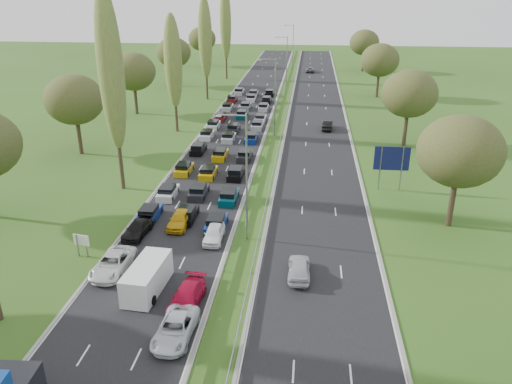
% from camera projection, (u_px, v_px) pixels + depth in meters
% --- Properties ---
extents(ground, '(260.00, 260.00, 0.00)m').
position_uv_depth(ground, '(275.00, 132.00, 80.82)').
color(ground, '#324F18').
rests_on(ground, ground).
extents(near_carriageway, '(10.50, 215.00, 0.04)m').
position_uv_depth(near_carriageway, '(236.00, 127.00, 83.78)').
color(near_carriageway, black).
rests_on(near_carriageway, ground).
extents(far_carriageway, '(10.50, 215.00, 0.04)m').
position_uv_depth(far_carriageway, '(317.00, 129.00, 82.44)').
color(far_carriageway, black).
rests_on(far_carriageway, ground).
extents(central_reservation, '(2.36, 215.00, 0.32)m').
position_uv_depth(central_reservation, '(277.00, 125.00, 82.90)').
color(central_reservation, gray).
rests_on(central_reservation, ground).
extents(lamp_columns, '(0.18, 140.18, 12.00)m').
position_uv_depth(lamp_columns, '(275.00, 98.00, 76.68)').
color(lamp_columns, gray).
rests_on(lamp_columns, ground).
extents(poplar_row, '(2.80, 127.80, 22.44)m').
position_uv_depth(poplar_row, '(151.00, 63.00, 66.80)').
color(poplar_row, '#2D2116').
rests_on(poplar_row, ground).
extents(woodland_left, '(8.00, 166.00, 11.10)m').
position_uv_depth(woodland_left, '(63.00, 105.00, 64.55)').
color(woodland_left, '#2D2116').
rests_on(woodland_left, ground).
extents(woodland_right, '(8.00, 153.00, 11.10)m').
position_uv_depth(woodland_right, '(421.00, 107.00, 63.69)').
color(woodland_right, '#2D2116').
rests_on(woodland_right, ground).
extents(traffic_queue_fill, '(9.10, 68.86, 0.80)m').
position_uv_depth(traffic_queue_fill, '(232.00, 133.00, 78.84)').
color(traffic_queue_fill, navy).
rests_on(traffic_queue_fill, ground).
extents(near_car_2, '(2.71, 5.53, 1.51)m').
position_uv_depth(near_car_2, '(113.00, 263.00, 41.18)').
color(near_car_2, silver).
rests_on(near_car_2, near_carriageway).
extents(near_car_3, '(2.21, 4.65, 1.31)m').
position_uv_depth(near_car_3, '(137.00, 229.00, 47.20)').
color(near_car_3, black).
rests_on(near_car_3, near_carriageway).
extents(near_car_7, '(2.00, 4.69, 1.35)m').
position_uv_depth(near_car_7, '(150.00, 280.00, 38.95)').
color(near_car_7, '#043746').
rests_on(near_car_7, near_carriageway).
extents(near_car_8, '(2.00, 4.61, 1.55)m').
position_uv_depth(near_car_8, '(180.00, 219.00, 49.02)').
color(near_car_8, '#CF9A0D').
rests_on(near_car_8, near_carriageway).
extents(near_car_10, '(2.56, 5.15, 1.40)m').
position_uv_depth(near_car_10, '(175.00, 329.00, 33.44)').
color(near_car_10, silver).
rests_on(near_car_10, near_carriageway).
extents(near_car_11, '(2.40, 5.08, 1.43)m').
position_uv_depth(near_car_11, '(187.00, 297.00, 36.83)').
color(near_car_11, '#B10A2F').
rests_on(near_car_11, near_carriageway).
extents(near_car_12, '(1.75, 4.22, 1.43)m').
position_uv_depth(near_car_12, '(214.00, 233.00, 46.29)').
color(near_car_12, white).
rests_on(near_car_12, near_carriageway).
extents(far_car_0, '(1.88, 4.53, 1.53)m').
position_uv_depth(far_car_0, '(299.00, 268.00, 40.50)').
color(far_car_0, '#B0B4BB').
rests_on(far_car_0, far_carriageway).
extents(far_car_1, '(1.92, 4.68, 1.51)m').
position_uv_depth(far_car_1, '(327.00, 125.00, 82.12)').
color(far_car_1, black).
rests_on(far_car_1, far_carriageway).
extents(far_car_2, '(2.39, 5.01, 1.38)m').
position_uv_depth(far_car_2, '(310.00, 69.00, 136.79)').
color(far_car_2, slate).
rests_on(far_car_2, far_carriageway).
extents(white_van_rear, '(2.23, 5.67, 2.28)m').
position_uv_depth(white_van_rear, '(148.00, 276.00, 38.70)').
color(white_van_rear, silver).
rests_on(white_van_rear, near_carriageway).
extents(info_sign, '(1.49, 0.37, 2.10)m').
position_uv_depth(info_sign, '(82.00, 242.00, 43.29)').
color(info_sign, gray).
rests_on(info_sign, ground).
extents(direction_sign, '(4.00, 0.16, 5.20)m').
position_uv_depth(direction_sign, '(392.00, 160.00, 56.83)').
color(direction_sign, gray).
rests_on(direction_sign, ground).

